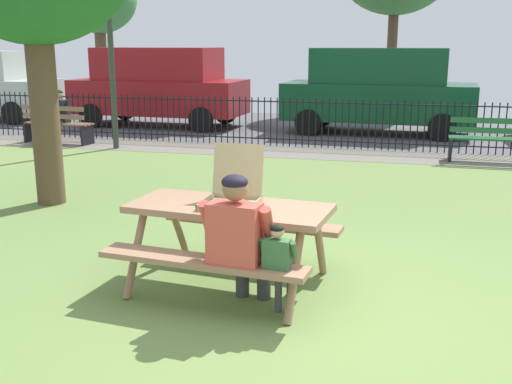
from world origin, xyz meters
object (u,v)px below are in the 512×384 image
picnic_table_foreground (229,224)px  lamp_post_walkway (110,30)px  parked_car_center (379,89)px  adult_at_table (239,237)px  park_bench_left (57,125)px  park_bench_center (493,141)px  parked_car_left (159,85)px  person_on_park_bench (57,114)px  child_at_table (279,261)px  pizza_box_open (233,194)px

picnic_table_foreground → lamp_post_walkway: lamp_post_walkway is taller
lamp_post_walkway → parked_car_center: (5.27, 3.68, -1.35)m
adult_at_table → park_bench_left: 9.86m
picnic_table_foreground → park_bench_center: (3.04, 6.99, -0.18)m
adult_at_table → parked_car_left: (-5.36, 10.90, 0.44)m
park_bench_center → person_on_park_bench: (-9.18, 0.02, 0.24)m
picnic_table_foreground → lamp_post_walkway: size_ratio=0.48×
lamp_post_walkway → person_on_park_bench: bearing=168.3°
parked_car_left → lamp_post_walkway: bearing=-81.4°
park_bench_left → person_on_park_bench: size_ratio=1.37×
adult_at_table → child_at_table: 0.39m
park_bench_center → parked_car_left: parked_car_left is taller
adult_at_table → park_bench_center: 8.03m
person_on_park_bench → adult_at_table: bearing=-49.8°
park_bench_center → pizza_box_open: bearing=-113.5°
pizza_box_open → child_at_table: (0.57, -0.63, -0.37)m
child_at_table → parked_car_center: 10.98m
park_bench_left → lamp_post_walkway: (1.57, -0.31, 2.03)m
person_on_park_bench → pizza_box_open: bearing=-48.6°
pizza_box_open → adult_at_table: size_ratio=0.46×
picnic_table_foreground → person_on_park_bench: (-6.13, 7.01, 0.06)m
parked_car_left → person_on_park_bench: bearing=-106.9°
picnic_table_foreground → pizza_box_open: size_ratio=3.54×
picnic_table_foreground → park_bench_center: size_ratio=1.21×
parked_car_left → parked_car_center: 5.82m
pizza_box_open → child_at_table: bearing=-47.7°
park_bench_center → lamp_post_walkway: bearing=-177.7°
park_bench_center → parked_car_center: 4.16m
adult_at_table → park_bench_left: size_ratio=0.73×
picnic_table_foreground → park_bench_left: 9.30m
adult_at_table → park_bench_center: adult_at_table is taller
park_bench_center → adult_at_table: bearing=-110.4°
pizza_box_open → park_bench_center: 7.60m
adult_at_table → lamp_post_walkway: size_ratio=0.30×
adult_at_table → park_bench_left: bearing=130.3°
child_at_table → person_on_park_bench: size_ratio=0.69×
child_at_table → park_bench_center: bearing=72.1°
pizza_box_open → adult_at_table: 0.64m
pizza_box_open → parked_car_center: 10.36m
adult_at_table → pizza_box_open: bearing=111.5°
park_bench_center → park_bench_left: bearing=180.0°
lamp_post_walkway → parked_car_left: lamp_post_walkway is taller
lamp_post_walkway → picnic_table_foreground: bearing=-55.7°
park_bench_center → parked_car_center: bearing=124.7°
picnic_table_foreground → parked_car_center: bearing=86.1°
picnic_table_foreground → child_at_table: (0.59, -0.59, -0.10)m
person_on_park_bench → picnic_table_foreground: bearing=-48.8°
picnic_table_foreground → pizza_box_open: 0.27m
pizza_box_open → parked_car_center: (0.69, 10.34, 0.23)m
picnic_table_foreground → adult_at_table: 0.58m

